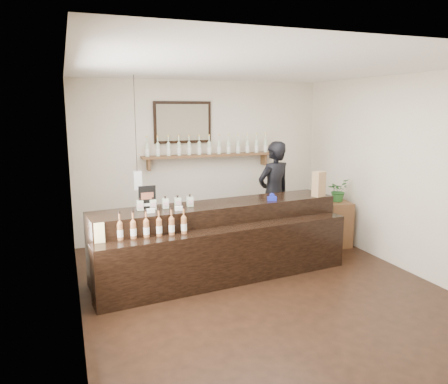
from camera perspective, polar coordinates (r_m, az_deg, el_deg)
The scene contains 10 objects.
ground at distance 5.95m, azimuth 4.56°, elevation -12.13°, with size 5.00×5.00×0.00m, color black.
room_shell at distance 5.51m, azimuth 4.83°, elevation 4.40°, with size 5.00×5.00×5.00m.
back_wall_decor at distance 7.67m, azimuth -3.70°, elevation 6.62°, with size 2.66×0.96×1.69m.
counter at distance 6.16m, azimuth -0.35°, elevation -6.59°, with size 3.64×1.35×1.17m.
promo_sign at distance 5.82m, azimuth -9.99°, elevation -0.75°, with size 0.23×0.03×0.32m.
paper_bag at distance 6.75m, azimuth 12.28°, elevation 1.03°, with size 0.21×0.18×0.38m.
tape_dispenser at distance 6.35m, azimuth 6.28°, elevation -0.75°, with size 0.14×0.08×0.11m.
side_cabinet at distance 7.75m, azimuth 14.46°, elevation -3.95°, with size 0.46×0.58×0.76m.
potted_plant at distance 7.63m, azimuth 14.66°, elevation 0.22°, with size 0.35×0.30×0.39m, color #275D25.
shopkeeper at distance 7.41m, azimuth 6.53°, elevation 0.63°, with size 0.74×0.48×2.02m, color black.
Camera 1 is at (-2.32, -4.96, 2.32)m, focal length 35.00 mm.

